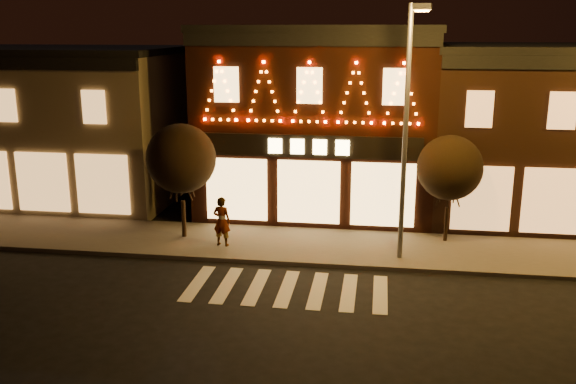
# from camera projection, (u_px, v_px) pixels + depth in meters

# --- Properties ---
(ground) EXTENTS (120.00, 120.00, 0.00)m
(ground) POSITION_uv_depth(u_px,v_px,m) (265.00, 349.00, 16.60)
(ground) COLOR black
(ground) RESTS_ON ground
(sidewalk_far) EXTENTS (44.00, 4.00, 0.15)m
(sidewalk_far) POSITION_uv_depth(u_px,v_px,m) (355.00, 248.00, 23.95)
(sidewalk_far) COLOR #47423D
(sidewalk_far) RESTS_ON ground
(building_left) EXTENTS (12.20, 8.28, 7.30)m
(building_left) POSITION_uv_depth(u_px,v_px,m) (55.00, 123.00, 30.90)
(building_left) COLOR #7A6F57
(building_left) RESTS_ON ground
(building_pulp) EXTENTS (10.20, 8.34, 8.30)m
(building_pulp) POSITION_uv_depth(u_px,v_px,m) (319.00, 118.00, 28.92)
(building_pulp) COLOR black
(building_pulp) RESTS_ON ground
(building_right_a) EXTENTS (9.20, 8.28, 7.50)m
(building_right_a) POSITION_uv_depth(u_px,v_px,m) (534.00, 132.00, 27.68)
(building_right_a) COLOR #331B11
(building_right_a) RESTS_ON ground
(streetlamp_mid) EXTENTS (0.63, 2.03, 8.83)m
(streetlamp_mid) POSITION_uv_depth(u_px,v_px,m) (408.00, 115.00, 21.22)
(streetlamp_mid) COLOR #59595E
(streetlamp_mid) RESTS_ON sidewalk_far
(tree_left) EXTENTS (2.69, 2.69, 4.51)m
(tree_left) POSITION_uv_depth(u_px,v_px,m) (181.00, 159.00, 24.27)
(tree_left) COLOR black
(tree_left) RESTS_ON sidewalk_far
(tree_right) EXTENTS (2.48, 2.48, 4.15)m
(tree_right) POSITION_uv_depth(u_px,v_px,m) (450.00, 168.00, 23.85)
(tree_right) COLOR black
(tree_right) RESTS_ON sidewalk_far
(pedestrian) EXTENTS (0.77, 0.58, 1.91)m
(pedestrian) POSITION_uv_depth(u_px,v_px,m) (222.00, 221.00, 23.80)
(pedestrian) COLOR gray
(pedestrian) RESTS_ON sidewalk_far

